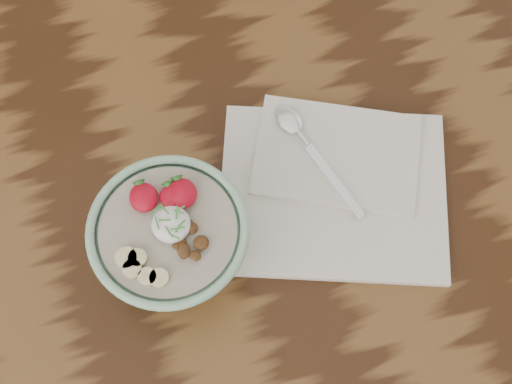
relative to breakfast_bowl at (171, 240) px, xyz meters
The scene contains 4 objects.
table 18.63cm from the breakfast_bowl, 145.75° to the left, with size 160.00×90.00×75.00cm.
breakfast_bowl is the anchor object (origin of this frame).
napkin 21.38cm from the breakfast_bowl, ahead, with size 33.41×30.54×1.67cm.
spoon 21.29cm from the breakfast_bowl, 26.19° to the left, with size 6.17×17.52×0.92cm.
Camera 1 is at (9.69, -32.26, 155.38)cm, focal length 50.00 mm.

